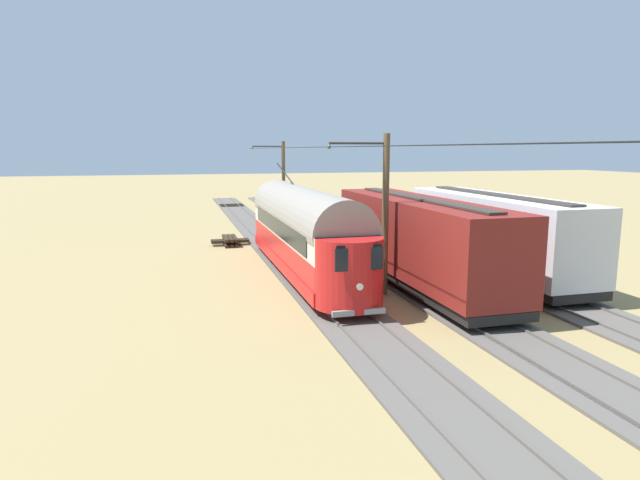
{
  "coord_description": "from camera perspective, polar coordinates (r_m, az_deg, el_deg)",
  "views": [
    {
      "loc": [
        10.38,
        28.26,
        6.09
      ],
      "look_at": [
        3.82,
        4.04,
        1.88
      ],
      "focal_mm": 30.3,
      "sensor_mm": 36.0,
      "label": 1
    }
  ],
  "objects": [
    {
      "name": "track_adjacent_siding",
      "position": [
        30.99,
        4.72,
        -1.74
      ],
      "size": [
        2.8,
        80.0,
        0.18
      ],
      "color": "#56514C",
      "rests_on": "ground"
    },
    {
      "name": "track_third_siding",
      "position": [
        29.81,
        -3.22,
        -2.17
      ],
      "size": [
        2.8,
        80.0,
        0.18
      ],
      "color": "#56514C",
      "rests_on": "ground"
    },
    {
      "name": "overhead_wire_run",
      "position": [
        22.33,
        0.56,
        9.81
      ],
      "size": [
        2.46,
        46.97,
        0.18
      ],
      "color": "black",
      "rests_on": "ground"
    },
    {
      "name": "coach_far_siding",
      "position": [
        24.37,
        10.28,
        0.1
      ],
      "size": [
        2.96,
        13.5,
        3.85
      ],
      "color": "maroon",
      "rests_on": "ground"
    },
    {
      "name": "switch_stand",
      "position": [
        42.86,
        7.33,
        2.23
      ],
      "size": [
        0.5,
        0.3,
        1.24
      ],
      "color": "black",
      "rests_on": "ground"
    },
    {
      "name": "ground_plane",
      "position": [
        30.71,
        4.92,
        -1.95
      ],
      "size": [
        220.0,
        220.0,
        0.0
      ],
      "primitive_type": "plane",
      "color": "#937F51"
    },
    {
      "name": "vintage_streetcar",
      "position": [
        26.28,
        -1.78,
        1.14
      ],
      "size": [
        2.65,
        16.75,
        5.15
      ],
      "color": "red",
      "rests_on": "ground"
    },
    {
      "name": "spare_tie_stack",
      "position": [
        35.3,
        -9.48,
        -0.09
      ],
      "size": [
        2.4,
        2.4,
        0.54
      ],
      "color": "#2D2316",
      "rests_on": "ground"
    },
    {
      "name": "track_streetcar_siding",
      "position": [
        32.72,
        11.96,
        -1.31
      ],
      "size": [
        2.8,
        80.0,
        0.18
      ],
      "color": "#56514C",
      "rests_on": "ground"
    },
    {
      "name": "catenary_pole_foreground",
      "position": [
        43.18,
        -3.96,
        6.1
      ],
      "size": [
        2.66,
        0.28,
        6.74
      ],
      "color": "brown",
      "rests_on": "ground"
    },
    {
      "name": "boxcar_adjacent",
      "position": [
        27.2,
        17.91,
        0.76
      ],
      "size": [
        2.96,
        12.17,
        3.85
      ],
      "color": "silver",
      "rests_on": "ground"
    },
    {
      "name": "catenary_pole_mid_near",
      "position": [
        22.57,
        6.74,
        2.93
      ],
      "size": [
        2.66,
        0.28,
        6.74
      ],
      "color": "brown",
      "rests_on": "ground"
    }
  ]
}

